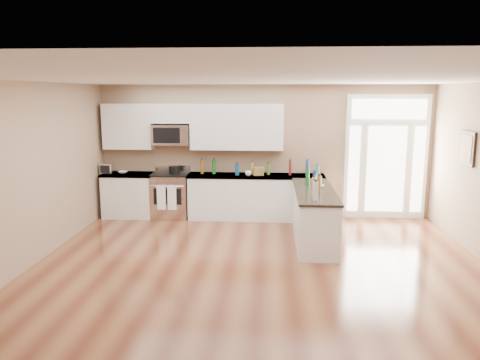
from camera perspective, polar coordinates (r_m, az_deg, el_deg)
The scene contains 19 objects.
ground at distance 6.48m, azimuth 2.25°, elevation -13.32°, with size 8.00×8.00×0.00m, color #592919.
room_shell at distance 5.99m, azimuth 2.37°, elevation 1.79°, with size 8.00×8.00×8.00m.
back_cabinet_left at distance 10.31m, azimuth -13.30°, elevation -1.96°, with size 1.10×0.66×0.94m.
back_cabinet_right at distance 9.86m, azimuth 1.97°, elevation -2.25°, with size 2.85×0.66×0.94m.
peninsula_cabinet at distance 8.48m, azimuth 8.98°, elevation -4.51°, with size 0.69×2.32×0.94m.
upper_cabinet_left at distance 10.24m, azimuth -13.47°, elevation 6.37°, with size 1.04×0.33×0.95m, color silver.
upper_cabinet_right at distance 9.81m, azimuth -0.38°, elevation 6.48°, with size 1.94×0.33×0.95m, color silver.
upper_cabinet_short at distance 9.99m, azimuth -8.39°, elevation 8.03°, with size 0.82×0.33×0.40m, color silver.
microwave at distance 9.98m, azimuth -8.37°, elevation 5.49°, with size 0.78×0.41×0.42m.
entry_door at distance 10.25m, azimuth 17.37°, elevation 2.68°, with size 1.70×0.10×2.60m.
wall_art_near at distance 8.82m, azimuth 25.95°, elevation 3.50°, with size 0.05×0.58×0.58m.
kitchen_range at distance 10.07m, azimuth -8.44°, elevation -1.84°, with size 0.77×0.69×1.08m.
stockpot at distance 9.94m, azimuth -8.02°, elevation 1.27°, with size 0.22×0.22×0.17m, color black.
toaster_oven at distance 10.32m, azimuth -15.96°, elevation 1.37°, with size 0.25×0.20×0.22m, color silver.
cardboard_box at distance 9.71m, azimuth 2.25°, elevation 1.08°, with size 0.21×0.15×0.17m, color olive.
bowl_left at distance 10.25m, azimuth -14.10°, elevation 0.93°, with size 0.19×0.19×0.05m, color white.
bowl_peninsula at distance 8.58m, azimuth 9.73°, elevation -0.74°, with size 0.15×0.15×0.05m, color white.
cup_counter at distance 9.64m, azimuth 1.02°, elevation 0.82°, with size 0.13×0.13×0.10m, color white.
counter_bottles at distance 9.02m, azimuth 4.90°, elevation 0.71°, with size 2.41×2.45×0.32m.
Camera 1 is at (0.15, -5.92, 2.62)m, focal length 35.00 mm.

